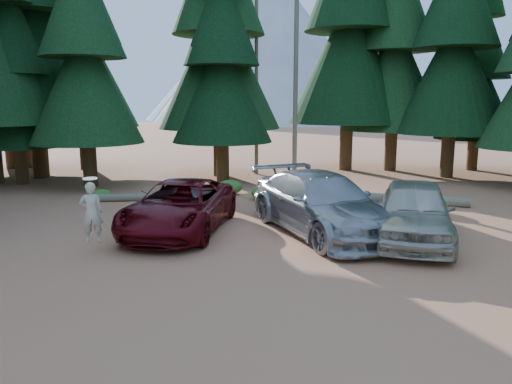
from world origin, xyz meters
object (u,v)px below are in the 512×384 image
(silver_minivan_center, at_px, (322,204))
(log_right, at_px, (392,198))
(silver_minivan_right, at_px, (414,211))
(frisbee_player, at_px, (91,212))
(log_left, at_px, (142,197))
(log_mid, at_px, (324,190))
(red_pickup, at_px, (180,206))

(silver_minivan_center, bearing_deg, log_right, 30.49)
(silver_minivan_right, xyz_separation_m, frisbee_player, (-8.71, -1.62, 0.29))
(log_left, xyz_separation_m, log_mid, (7.50, 1.83, -0.02))
(log_left, bearing_deg, log_mid, 6.07)
(silver_minivan_center, xyz_separation_m, frisbee_player, (-6.17, -2.46, 0.26))
(silver_minivan_right, height_order, log_left, silver_minivan_right)
(log_right, bearing_deg, log_mid, 155.90)
(silver_minivan_right, relative_size, log_mid, 1.64)
(red_pickup, relative_size, frisbee_player, 3.30)
(frisbee_player, distance_m, log_right, 11.77)
(red_pickup, bearing_deg, log_mid, 59.13)
(silver_minivan_right, xyz_separation_m, log_left, (-9.23, 5.56, -0.73))
(silver_minivan_right, bearing_deg, frisbee_player, -154.95)
(red_pickup, xyz_separation_m, log_right, (7.61, 4.41, -0.59))
(frisbee_player, bearing_deg, log_right, -157.17)
(red_pickup, distance_m, silver_minivan_right, 6.96)
(frisbee_player, relative_size, log_left, 0.40)
(red_pickup, xyz_separation_m, log_mid, (5.17, 6.45, -0.65))
(log_left, bearing_deg, silver_minivan_right, -38.73)
(log_mid, bearing_deg, log_left, -164.39)
(silver_minivan_center, bearing_deg, log_mid, 59.24)
(log_right, bearing_deg, silver_minivan_center, -110.03)
(log_left, height_order, log_right, log_right)
(red_pickup, height_order, silver_minivan_center, silver_minivan_center)
(red_pickup, relative_size, silver_minivan_center, 0.89)
(silver_minivan_right, bearing_deg, log_mid, 117.63)
(silver_minivan_center, bearing_deg, silver_minivan_right, -41.84)
(silver_minivan_center, xyz_separation_m, log_left, (-6.69, 4.72, -0.75))
(red_pickup, relative_size, silver_minivan_right, 1.08)
(frisbee_player, bearing_deg, log_mid, -141.41)
(silver_minivan_right, height_order, log_mid, silver_minivan_right)
(silver_minivan_right, relative_size, log_right, 0.90)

